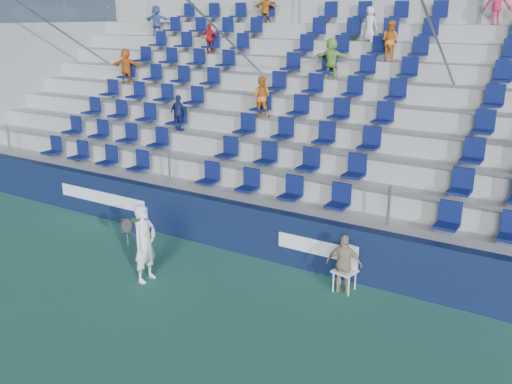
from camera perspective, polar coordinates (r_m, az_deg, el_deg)
ground at (r=11.43m, az=-8.53°, el=-11.60°), size 70.00×70.00×0.00m
sponsor_wall at (r=13.47m, az=0.08°, el=-3.96°), size 24.00×0.32×1.20m
grandstand at (r=17.41m, az=9.07°, el=6.02°), size 24.00×8.17×6.63m
tennis_player at (r=12.36m, az=-11.05°, el=-5.04°), size 0.69×0.66×1.70m
line_judge_chair at (r=12.01m, az=9.09°, el=-7.20°), size 0.50×0.51×0.96m
line_judge at (r=11.85m, az=8.81°, el=-7.11°), size 0.79×0.46×1.26m
ball_bin at (r=15.33m, az=-11.71°, el=-3.32°), size 0.66×0.51×0.33m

